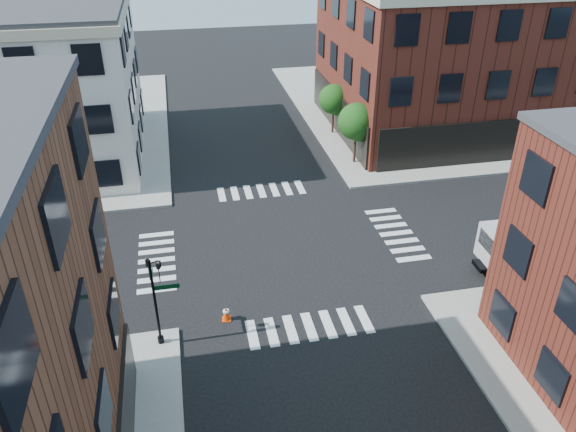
# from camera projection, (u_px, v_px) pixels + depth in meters

# --- Properties ---
(ground) EXTENTS (120.00, 120.00, 0.00)m
(ground) POSITION_uv_depth(u_px,v_px,m) (281.00, 246.00, 32.18)
(ground) COLOR black
(ground) RESTS_ON ground
(sidewalk_ne) EXTENTS (30.00, 30.00, 0.15)m
(sidewalk_ne) POSITION_uv_depth(u_px,v_px,m) (454.00, 103.00, 53.58)
(sidewalk_ne) COLOR gray
(sidewalk_ne) RESTS_ON ground
(building_ne) EXTENTS (25.00, 16.00, 12.00)m
(building_ne) POSITION_uv_depth(u_px,v_px,m) (487.00, 54.00, 46.28)
(building_ne) COLOR #4C1C13
(building_ne) RESTS_ON ground
(tree_near) EXTENTS (2.69, 2.69, 4.49)m
(tree_near) POSITION_uv_depth(u_px,v_px,m) (357.00, 123.00, 40.35)
(tree_near) COLOR black
(tree_near) RESTS_ON ground
(tree_far) EXTENTS (2.43, 2.43, 4.07)m
(tree_far) POSITION_uv_depth(u_px,v_px,m) (334.00, 101.00, 45.58)
(tree_far) COLOR black
(tree_far) RESTS_ON ground
(signal_pole) EXTENTS (1.29, 1.24, 4.60)m
(signal_pole) POSITION_uv_depth(u_px,v_px,m) (156.00, 292.00, 23.92)
(signal_pole) COLOR black
(signal_pole) RESTS_ON ground
(box_truck) EXTENTS (8.07, 2.68, 3.61)m
(box_truck) POSITION_uv_depth(u_px,v_px,m) (560.00, 237.00, 29.58)
(box_truck) COLOR white
(box_truck) RESTS_ON ground
(traffic_cone) EXTENTS (0.48, 0.48, 0.79)m
(traffic_cone) POSITION_uv_depth(u_px,v_px,m) (226.00, 313.00, 26.52)
(traffic_cone) COLOR #E13E0A
(traffic_cone) RESTS_ON ground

